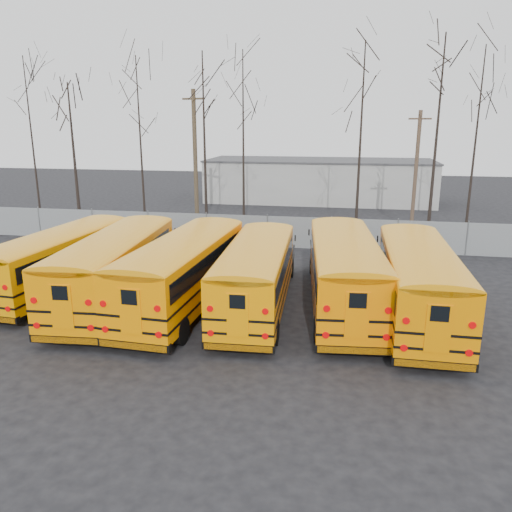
% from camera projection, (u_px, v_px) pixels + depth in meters
% --- Properties ---
extents(ground, '(120.00, 120.00, 0.00)m').
position_uv_depth(ground, '(221.00, 316.00, 20.56)').
color(ground, black).
rests_on(ground, ground).
extents(fence, '(40.00, 0.04, 2.00)m').
position_uv_depth(fence, '(267.00, 231.00, 31.69)').
color(fence, gray).
rests_on(fence, ground).
extents(distant_building, '(22.00, 8.00, 4.00)m').
position_uv_depth(distant_building, '(319.00, 181.00, 50.07)').
color(distant_building, '#ACABA7').
rests_on(distant_building, ground).
extents(bus_a, '(3.18, 10.69, 2.95)m').
position_uv_depth(bus_a, '(62.00, 255.00, 23.18)').
color(bus_a, black).
rests_on(bus_a, ground).
extents(bus_b, '(3.44, 11.42, 3.15)m').
position_uv_depth(bus_b, '(117.00, 262.00, 21.59)').
color(bus_b, black).
rests_on(bus_b, ground).
extents(bus_c, '(3.17, 11.43, 3.17)m').
position_uv_depth(bus_c, '(186.00, 266.00, 21.06)').
color(bus_c, black).
rests_on(bus_c, ground).
extents(bus_d, '(2.94, 10.80, 2.99)m').
position_uv_depth(bus_d, '(257.00, 270.00, 20.82)').
color(bus_d, black).
rests_on(bus_d, ground).
extents(bus_e, '(3.70, 11.58, 3.19)m').
position_uv_depth(bus_e, '(344.00, 267.00, 20.87)').
color(bus_e, black).
rests_on(bus_e, ground).
extents(bus_f, '(2.57, 11.15, 3.12)m').
position_uv_depth(bus_f, '(418.00, 276.00, 19.74)').
color(bus_f, black).
rests_on(bus_f, ground).
extents(utility_pole_left, '(1.76, 0.51, 9.98)m').
position_uv_depth(utility_pole_left, '(195.00, 159.00, 36.28)').
color(utility_pole_left, '#4B3D2A').
rests_on(utility_pole_left, ground).
extents(utility_pole_right, '(1.52, 0.26, 8.50)m').
position_uv_depth(utility_pole_right, '(416.00, 172.00, 34.58)').
color(utility_pole_right, brown).
rests_on(utility_pole_right, ground).
extents(tree_0, '(0.26, 0.26, 12.25)m').
position_uv_depth(tree_0, '(33.00, 145.00, 36.52)').
color(tree_0, black).
rests_on(tree_0, ground).
extents(tree_1, '(0.26, 0.26, 10.36)m').
position_uv_depth(tree_1, '(74.00, 159.00, 35.34)').
color(tree_1, black).
rests_on(tree_1, ground).
extents(tree_2, '(0.26, 0.26, 12.01)m').
position_uv_depth(tree_2, '(141.00, 148.00, 34.56)').
color(tree_2, black).
rests_on(tree_2, ground).
extents(tree_3, '(0.26, 0.26, 12.34)m').
position_uv_depth(tree_3, '(205.00, 145.00, 34.83)').
color(tree_3, black).
rests_on(tree_3, ground).
extents(tree_4, '(0.26, 0.26, 12.62)m').
position_uv_depth(tree_4, '(243.00, 142.00, 36.21)').
color(tree_4, black).
rests_on(tree_4, ground).
extents(tree_5, '(0.26, 0.26, 12.49)m').
position_uv_depth(tree_5, '(360.00, 146.00, 31.57)').
color(tree_5, black).
rests_on(tree_5, ground).
extents(tree_6, '(0.26, 0.26, 12.95)m').
position_uv_depth(tree_6, '(436.00, 142.00, 31.54)').
color(tree_6, black).
rests_on(tree_6, ground).
extents(tree_7, '(0.26, 0.26, 12.51)m').
position_uv_depth(tree_7, '(475.00, 145.00, 33.28)').
color(tree_7, black).
rests_on(tree_7, ground).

